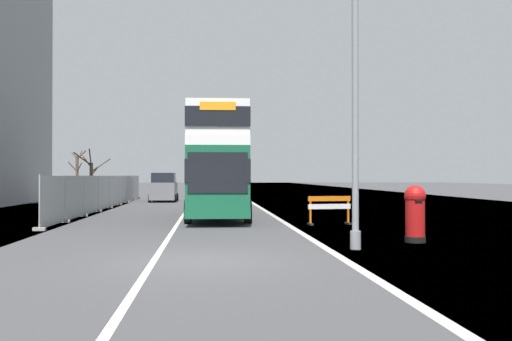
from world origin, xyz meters
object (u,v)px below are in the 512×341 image
lamppost_foreground (355,92)px  red_pillar_postbox (415,211)px  double_decker_bus (219,162)px  car_receding_mid (214,186)px  roadworks_barrier (329,206)px  car_oncoming_near (164,188)px

lamppost_foreground → red_pillar_postbox: lamppost_foreground is taller
double_decker_bus → car_receding_mid: size_ratio=2.49×
roadworks_barrier → car_receding_mid: bearing=98.9°
double_decker_bus → car_oncoming_near: bearing=103.8°
car_receding_mid → lamppost_foreground: bearing=-84.4°
double_decker_bus → car_receding_mid: 23.83m
roadworks_barrier → car_receding_mid: 28.35m
red_pillar_postbox → car_receding_mid: car_receding_mid is taller
lamppost_foreground → roadworks_barrier: (0.93, 7.15, -3.53)m
double_decker_bus → roadworks_barrier: size_ratio=5.85×
lamppost_foreground → car_oncoming_near: 28.52m
lamppost_foreground → car_receding_mid: lamppost_foreground is taller
car_oncoming_near → car_receding_mid: (3.97, 7.81, -0.01)m
roadworks_barrier → double_decker_bus: bearing=136.3°
red_pillar_postbox → roadworks_barrier: bearing=102.3°
car_oncoming_near → double_decker_bus: bearing=-76.2°
lamppost_foreground → car_receding_mid: bearing=95.6°
lamppost_foreground → car_oncoming_near: (-7.42, 27.35, -3.24)m
double_decker_bus → lamppost_foreground: bearing=-72.9°
car_oncoming_near → car_receding_mid: bearing=63.1°
red_pillar_postbox → car_oncoming_near: 27.75m
lamppost_foreground → red_pillar_postbox: (2.20, 1.32, -3.34)m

